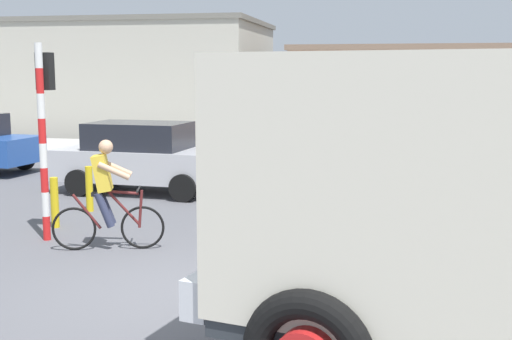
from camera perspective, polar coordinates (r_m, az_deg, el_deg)
ground_plane at (r=8.57m, az=-6.14°, el=-10.32°), size 120.00×120.00×0.00m
sidewalk_far at (r=21.56m, az=4.60°, el=1.32°), size 80.00×5.00×0.16m
cyclist at (r=10.51m, az=-12.67°, el=-2.10°), size 1.67×0.64×1.72m
traffic_light_pole at (r=11.30m, az=-17.71°, el=4.59°), size 0.24×0.43×3.20m
car_white_mid at (r=15.39m, az=-9.58°, el=1.12°), size 4.11×2.09×1.60m
pedestrian_near_kerb at (r=16.74m, az=-3.55°, el=1.91°), size 0.34×0.22×1.62m
bollard_near at (r=12.32m, az=-16.86°, el=-2.68°), size 0.14×0.14×0.90m
bollard_far at (r=13.55m, az=-14.08°, el=-1.58°), size 0.14×0.14×0.90m
building_corner_left at (r=30.52m, az=-10.28°, el=7.77°), size 11.41×7.72×4.90m
building_mid_block at (r=27.63m, az=15.38°, el=6.31°), size 11.46×6.60×3.71m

